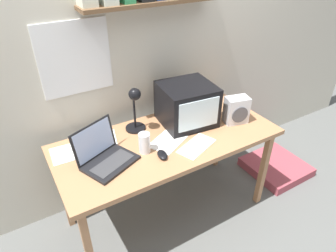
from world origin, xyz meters
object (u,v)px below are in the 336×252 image
Objects in this scene: loose_paper_near_monitor at (66,153)px; laptop at (103,153)px; space_heater at (236,110)px; juice_glass at (144,144)px; corner_desk at (168,146)px; computer_mouse at (162,155)px; open_notebook at (100,140)px; floor_cushion at (276,167)px; printed_handout at (197,146)px; loose_paper_near_laptop at (168,141)px; crt_monitor at (187,104)px; desk_lamp at (135,107)px.

laptop is at bearing -46.82° from loose_paper_near_monitor.
juice_glass is at bearing -167.67° from space_heater.
computer_mouse is (-0.14, -0.16, 0.08)m from corner_desk.
juice_glass reaches higher than open_notebook.
space_heater is (1.03, -0.06, 0.04)m from laptop.
juice_glass is 1.59m from floor_cushion.
loose_paper_near_laptop is at bearing 133.45° from printed_handout.
juice_glass is (0.26, -0.04, 0.00)m from laptop.
crt_monitor reaches higher than laptop.
loose_paper_near_laptop is at bearing 177.33° from floor_cushion.
juice_glass is at bearing 158.81° from printed_handout.
corner_desk is 0.25m from juice_glass.
printed_handout is 1.54× the size of loose_paper_near_monitor.
space_heater is at bearing 178.50° from floor_cushion.
computer_mouse is 0.17m from loose_paper_near_laptop.
loose_paper_near_monitor is 1.99m from floor_cushion.
printed_handout is at bearing -152.35° from space_heater.
loose_paper_near_laptop and loose_paper_near_monitor have the same top height.
juice_glass is at bearing -52.43° from open_notebook.
corner_desk is at bearing 175.55° from floor_cushion.
space_heater is (0.32, -0.19, -0.05)m from crt_monitor.
printed_handout reaches higher than corner_desk.
juice_glass is 0.52m from loose_paper_near_monitor.
corner_desk is 0.36m from desk_lamp.
corner_desk is 0.58m from space_heater.
computer_mouse is at bearing -53.44° from open_notebook.
floor_cushion is at bearing -6.37° from crt_monitor.
loose_paper_near_laptop is at bearing -25.97° from laptop.
open_notebook is at bearing 7.52° from loose_paper_near_monitor.
corner_desk is at bearing 14.79° from juice_glass.
crt_monitor is 3.59× the size of computer_mouse.
printed_handout is (-0.43, -0.11, -0.10)m from space_heater.
printed_handout and loose_paper_near_monitor have the same top height.
loose_paper_near_laptop is (0.45, -0.02, -0.06)m from laptop.
laptop is at bearing 176.96° from loose_paper_near_laptop.
floor_cushion is (1.38, -0.04, -0.77)m from juice_glass.
space_heater reaches higher than juice_glass.
open_notebook is at bearing 152.58° from corner_desk.
loose_paper_near_laptop is 1.14× the size of open_notebook.
computer_mouse is at bearing -176.91° from floor_cushion.
computer_mouse reaches higher than loose_paper_near_monitor.
computer_mouse reaches higher than open_notebook.
floor_cushion is (1.60, -0.31, -0.71)m from open_notebook.
laptop reaches higher than corner_desk.
laptop is 0.46m from loose_paper_near_laptop.
desk_lamp reaches higher than laptop.
laptop is 0.27m from juice_glass.
crt_monitor is 1.29m from floor_cushion.
space_heater is at bearing -1.45° from juice_glass.
desk_lamp reaches higher than printed_handout.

